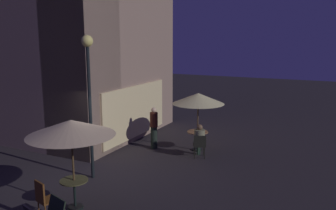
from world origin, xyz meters
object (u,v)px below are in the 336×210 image
(street_lamp_near_corner, at_px, (89,78))
(cafe_chair_1, at_px, (44,197))
(patio_umbrella_0, at_px, (198,99))
(cafe_table_1, at_px, (74,188))
(patron_seated_0, at_px, (199,138))
(patron_standing_1, at_px, (154,128))
(cafe_table_0, at_px, (198,136))
(cafe_chair_0, at_px, (200,144))
(patio_umbrella_1, at_px, (71,128))

(street_lamp_near_corner, relative_size, cafe_chair_1, 4.35)
(patio_umbrella_0, bearing_deg, cafe_table_1, 169.03)
(patron_seated_0, bearing_deg, patron_standing_1, 58.42)
(cafe_table_0, relative_size, patron_seated_0, 0.65)
(cafe_table_1, bearing_deg, patio_umbrella_0, -10.97)
(cafe_chair_0, bearing_deg, patron_seated_0, -0.00)
(cafe_chair_1, bearing_deg, patron_seated_0, 0.63)
(cafe_chair_0, height_order, cafe_chair_1, cafe_chair_1)
(cafe_table_1, relative_size, cafe_chair_0, 0.88)
(cafe_chair_1, height_order, patron_seated_0, patron_seated_0)
(cafe_table_0, height_order, patron_seated_0, patron_seated_0)
(cafe_chair_0, distance_m, cafe_chair_1, 5.82)
(street_lamp_near_corner, bearing_deg, cafe_table_0, -26.49)
(cafe_table_0, height_order, cafe_chair_0, cafe_chair_0)
(cafe_chair_1, relative_size, patron_seated_0, 0.81)
(cafe_table_0, bearing_deg, cafe_chair_1, 168.32)
(cafe_chair_1, bearing_deg, cafe_chair_0, -0.29)
(cafe_table_1, relative_size, patron_standing_1, 0.47)
(street_lamp_near_corner, bearing_deg, cafe_chair_0, -36.99)
(street_lamp_near_corner, xyz_separation_m, cafe_chair_0, (3.05, -2.29, -2.52))
(patio_umbrella_0, xyz_separation_m, patron_seated_0, (-0.66, -0.32, -1.29))
(patio_umbrella_0, distance_m, patio_umbrella_1, 5.69)
(cafe_chair_0, height_order, patron_standing_1, patron_standing_1)
(cafe_table_0, relative_size, cafe_chair_1, 0.80)
(cafe_table_0, xyz_separation_m, patio_umbrella_0, (0.00, -0.00, 1.43))
(patio_umbrella_0, xyz_separation_m, cafe_chair_1, (-6.35, 1.31, -1.40))
(patio_umbrella_1, bearing_deg, street_lamp_near_corner, 25.28)
(patio_umbrella_0, bearing_deg, patio_umbrella_1, 169.03)
(cafe_chair_1, xyz_separation_m, patron_seated_0, (5.69, -1.64, 0.11))
(patio_umbrella_0, distance_m, patron_seated_0, 1.49)
(cafe_table_1, xyz_separation_m, patio_umbrella_0, (5.58, -1.08, 1.45))
(cafe_table_1, bearing_deg, patio_umbrella_1, 90.00)
(patio_umbrella_1, distance_m, cafe_chair_1, 1.68)
(cafe_table_0, relative_size, cafe_chair_0, 0.93)
(patio_umbrella_0, bearing_deg, patron_seated_0, -153.90)
(cafe_table_1, xyz_separation_m, patron_standing_1, (5.11, 0.52, 0.28))
(street_lamp_near_corner, relative_size, cafe_table_1, 5.70)
(patron_seated_0, bearing_deg, cafe_table_0, 0.00)
(cafe_table_0, distance_m, patio_umbrella_0, 1.43)
(cafe_chair_1, bearing_deg, cafe_table_1, -0.00)
(cafe_table_0, bearing_deg, patio_umbrella_0, -90.00)
(cafe_chair_0, height_order, patron_seated_0, patron_seated_0)
(street_lamp_near_corner, distance_m, cafe_table_1, 3.17)
(cafe_table_0, xyz_separation_m, cafe_chair_1, (-6.35, 1.31, 0.03))
(street_lamp_near_corner, bearing_deg, patron_seated_0, -35.17)
(cafe_table_1, relative_size, patio_umbrella_1, 0.33)
(street_lamp_near_corner, xyz_separation_m, patio_umbrella_1, (-1.75, -0.83, -0.97))
(patio_umbrella_1, xyz_separation_m, cafe_chair_0, (4.80, -1.47, -1.55))
(cafe_table_0, height_order, cafe_table_1, cafe_table_1)
(patio_umbrella_0, bearing_deg, cafe_chair_0, -153.90)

